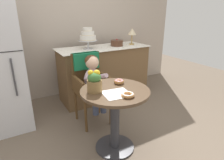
{
  "coord_description": "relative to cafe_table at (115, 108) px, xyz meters",
  "views": [
    {
      "loc": [
        -0.94,
        -1.56,
        1.49
      ],
      "look_at": [
        0.05,
        0.15,
        0.77
      ],
      "focal_mm": 30.91,
      "sensor_mm": 36.0,
      "label": 1
    }
  ],
  "objects": [
    {
      "name": "donut_mid",
      "position": [
        0.02,
        -0.2,
        0.23
      ],
      "size": [
        0.13,
        0.13,
        0.04
      ],
      "color": "#AD7542",
      "rests_on": "cafe_table"
    },
    {
      "name": "cafe_table",
      "position": [
        0.0,
        0.0,
        0.0
      ],
      "size": [
        0.72,
        0.72,
        0.72
      ],
      "color": "#4C3826",
      "rests_on": "ground"
    },
    {
      "name": "ground_plane",
      "position": [
        0.0,
        0.0,
        -0.51
      ],
      "size": [
        8.0,
        8.0,
        0.0
      ],
      "primitive_type": "plane",
      "color": "#6B5B4C"
    },
    {
      "name": "display_counter",
      "position": [
        0.55,
        1.3,
        -0.05
      ],
      "size": [
        1.56,
        0.62,
        0.9
      ],
      "color": "brown",
      "rests_on": "ground"
    },
    {
      "name": "table_lamp",
      "position": [
        1.11,
        1.28,
        0.61
      ],
      "size": [
        0.15,
        0.15,
        0.28
      ],
      "color": "#B28C47",
      "rests_on": "display_counter"
    },
    {
      "name": "flower_vase",
      "position": [
        -0.2,
        0.06,
        0.32
      ],
      "size": [
        0.15,
        0.15,
        0.22
      ],
      "color": "brown",
      "rests_on": "cafe_table"
    },
    {
      "name": "paper_napkin",
      "position": [
        -0.04,
        -0.1,
        0.21
      ],
      "size": [
        0.29,
        0.27,
        0.0
      ],
      "primitive_type": "cube",
      "rotation": [
        0.0,
        0.0,
        -0.12
      ],
      "color": "white",
      "rests_on": "cafe_table"
    },
    {
      "name": "back_wall",
      "position": [
        0.0,
        1.85,
        0.84
      ],
      "size": [
        4.8,
        0.1,
        2.7
      ],
      "primitive_type": "cube",
      "color": "#B2A393",
      "rests_on": "ground"
    },
    {
      "name": "tiered_cake_stand",
      "position": [
        0.27,
        1.3,
        0.59
      ],
      "size": [
        0.3,
        0.3,
        0.33
      ],
      "color": "silver",
      "rests_on": "display_counter"
    },
    {
      "name": "seated_child",
      "position": [
        0.02,
        0.57,
        0.17
      ],
      "size": [
        0.27,
        0.32,
        0.73
      ],
      "color": "silver",
      "rests_on": "ground"
    },
    {
      "name": "round_layer_cake",
      "position": [
        0.8,
        1.29,
        0.44
      ],
      "size": [
        0.21,
        0.21,
        0.12
      ],
      "color": "#4C2D1E",
      "rests_on": "display_counter"
    },
    {
      "name": "wicker_chair",
      "position": [
        0.02,
        0.72,
        0.13
      ],
      "size": [
        0.42,
        0.45,
        0.95
      ],
      "rotation": [
        0.0,
        0.0,
        -0.06
      ],
      "color": "brown",
      "rests_on": "ground"
    },
    {
      "name": "donut_front",
      "position": [
        0.13,
        0.13,
        0.24
      ],
      "size": [
        0.11,
        0.11,
        0.04
      ],
      "color": "#936033",
      "rests_on": "cafe_table"
    }
  ]
}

